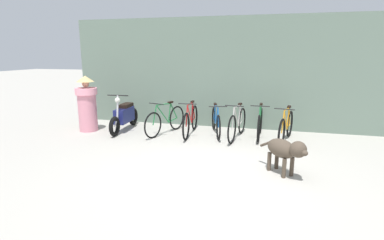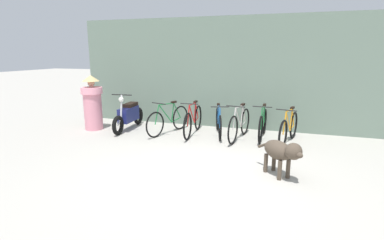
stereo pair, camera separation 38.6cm
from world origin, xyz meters
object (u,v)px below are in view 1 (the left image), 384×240
Objects in this scene: bicycle_1 at (191,121)px; motorcycle at (124,116)px; bicycle_0 at (166,120)px; bicycle_5 at (286,127)px; stray_dog at (285,150)px; bicycle_3 at (237,124)px; bicycle_2 at (216,122)px; bicycle_4 at (260,123)px; person_in_robes at (87,104)px.

motorcycle reaches higher than bicycle_1.
bicycle_5 is at bearing 107.49° from bicycle_0.
bicycle_1 is 3.18m from stray_dog.
bicycle_3 reaches higher than stray_dog.
bicycle_5 is at bearing 86.30° from motorcycle.
bicycle_0 is at bearing -77.23° from bicycle_5.
bicycle_5 is at bearing 96.89° from bicycle_3.
bicycle_5 is at bearing 64.85° from bicycle_2.
bicycle_4 is at bearing 90.50° from motorcycle.
motorcycle reaches higher than bicycle_2.
stray_dog is at bearing 71.92° from bicycle_0.
motorcycle is at bearing -101.58° from bicycle_2.
person_in_robes reaches higher than bicycle_5.
bicycle_0 is 3.09m from bicycle_5.
bicycle_1 is at bearing 168.69° from person_in_robes.
bicycle_4 is (0.55, 0.25, -0.01)m from bicycle_3.
bicycle_1 is 0.99× the size of motorcycle.
bicycle_2 is 1.14m from bicycle_4.
motorcycle is (-1.90, -0.04, 0.04)m from bicycle_1.
bicycle_1 is at bearing -90.67° from bicycle_2.
bicycle_5 is 5.30m from person_in_robes.
stray_dog is 5.50m from person_in_robes.
person_in_robes reaches higher than bicycle_0.
bicycle_0 is 2.24m from person_in_robes.
bicycle_5 reaches higher than stray_dog.
bicycle_3 is (1.91, 0.02, 0.01)m from bicycle_0.
stray_dog is at bearing 43.33° from bicycle_1.
motorcycle reaches higher than bicycle_5.
bicycle_4 is 0.96× the size of bicycle_5.
motorcycle is at bearing 178.53° from person_in_robes.
bicycle_2 is at bearing -103.66° from bicycle_3.
person_in_robes is (-4.65, -0.50, 0.41)m from bicycle_4.
bicycle_5 is at bearing 135.25° from stray_dog.
bicycle_4 is at bearing -100.87° from bicycle_5.
person_in_robes is (-2.86, -0.31, 0.40)m from bicycle_1.
bicycle_5 is (1.77, -0.27, 0.02)m from bicycle_2.
bicycle_5 is 2.13m from stray_dog.
bicycle_0 is at bearing -86.40° from bicycle_1.
motorcycle is 1.17× the size of person_in_robes.
motorcycle reaches higher than bicycle_4.
bicycle_2 is 2.56m from motorcycle.
bicycle_0 is 1.35m from bicycle_2.
bicycle_4 is 0.91× the size of motorcycle.
bicycle_3 is 1.85× the size of stray_dog.
bicycle_2 is 0.97× the size of bicycle_5.
stray_dog is at bearing 17.98° from bicycle_2.
person_in_robes is at bearing -82.63° from bicycle_4.
motorcycle is (-3.14, 0.02, 0.03)m from bicycle_3.
bicycle_4 is at bearing 93.45° from bicycle_1.
person_in_robes is at bearing -76.95° from motorcycle.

